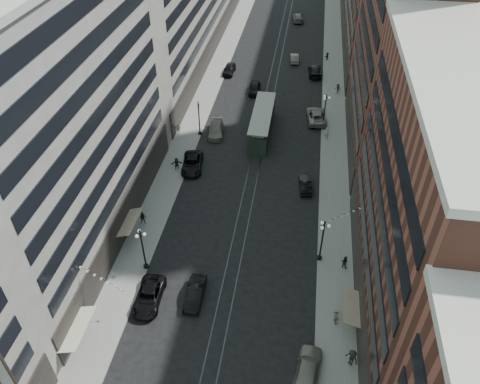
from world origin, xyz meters
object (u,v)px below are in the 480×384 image
Objects in this scene: streetcar at (262,123)px; pedestrian_2 at (143,218)px; lamppost_sw_far at (143,248)px; pedestrian_7 at (345,262)px; car_12 at (315,71)px; car_10 at (305,184)px; car_9 at (229,69)px; car_5 at (195,293)px; car_4 at (308,370)px; lamppost_se_mid at (325,110)px; car_14 at (295,58)px; lamppost_sw_mid at (199,117)px; pedestrian_5 at (177,163)px; pedestrian_extra_0 at (350,313)px; pedestrian_9 at (338,89)px; car_extra_0 at (298,17)px; car_2 at (149,296)px; car_11 at (316,116)px; car_7 at (192,163)px; car_13 at (255,88)px; pedestrian_4 at (336,317)px; pedestrian_extra_2 at (352,358)px; pedestrian_extra_1 at (327,56)px; pedestrian_6 at (178,129)px; pedestrian_8 at (327,133)px; car_8 at (216,130)px.

pedestrian_2 is (-11.56, -22.37, -0.67)m from streetcar.
lamppost_sw_far is 3.50× the size of pedestrian_7.
streetcar is 2.30× the size of car_12.
car_9 is at bearing -71.74° from car_10.
car_10 is (10.20, 19.42, -0.08)m from car_5.
lamppost_se_mid is at bearing -83.13° from car_4.
car_12 is 1.28× the size of car_14.
pedestrian_5 is (-1.22, -9.09, -2.09)m from lamppost_sw_mid.
pedestrian_extra_0 reaches higher than car_14.
pedestrian_9 reaches higher than car_12.
car_14 is 23.10m from car_extra_0.
car_2 is 0.96× the size of car_12.
car_4 is 0.84× the size of car_11.
pedestrian_9 is (11.57, 14.51, -0.66)m from streetcar.
pedestrian_9 is at bearing 71.52° from car_5.
pedestrian_5 is (1.15, 11.30, 0.02)m from pedestrian_2.
car_7 is at bearing 87.53° from lamppost_sw_far.
pedestrian_9 reaches higher than car_13.
car_13 is (4.83, 46.13, 0.05)m from car_2.
pedestrian_4 is 4.33m from pedestrian_extra_2.
pedestrian_extra_0 is (22.59, -21.48, 0.12)m from pedestrian_5.
car_2 is 1.30× the size of car_10.
lamppost_se_mid is (18.40, 32.00, 0.00)m from lamppost_sw_far.
car_7 is 3.71× the size of pedestrian_extra_1.
car_10 is at bearing 61.26° from car_5.
car_5 is at bearing 47.44° from pedestrian_7.
lamppost_sw_far is at bearing -96.54° from pedestrian_9.
car_14 is (11.79, 37.36, -0.07)m from car_7.
car_14 is at bearing 52.06° from pedestrian_5.
car_10 is 2.49× the size of pedestrian_9.
car_9 is 1.15× the size of car_10.
pedestrian_6 is (-12.40, -2.35, -0.63)m from streetcar.
car_14 is at bearing 142.44° from pedestrian_9.
streetcar is 2.70× the size of car_9.
car_9 is 32.10m from car_extra_0.
pedestrian_4 is at bearing 106.79° from pedestrian_7.
car_13 is 2.44× the size of pedestrian_extra_0.
pedestrian_extra_0 reaches higher than pedestrian_8.
lamppost_sw_mid is 31.59m from car_14.
pedestrian_4 is at bearing 91.78° from car_14.
car_5 is 21.94m from car_10.
pedestrian_extra_0 is at bearing -69.50° from streetcar.
car_11 is at bearing -91.00° from pedestrian_9.
car_8 is (4.76, 20.97, -0.21)m from pedestrian_2.
lamppost_sw_mid is at bearing 68.34° from pedestrian_2.
lamppost_sw_far is at bearing 67.40° from car_12.
pedestrian_7 is (18.62, -24.37, 0.16)m from car_8.
car_13 reaches higher than car_5.
pedestrian_9 is 47.07m from pedestrian_extra_0.
car_11 is at bearing -162.36° from pedestrian_6.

